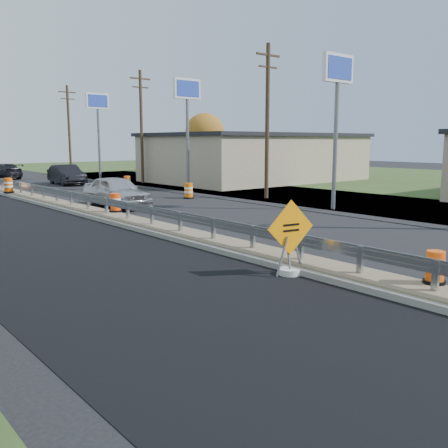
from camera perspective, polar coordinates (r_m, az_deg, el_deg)
ground at (r=17.39m, az=-1.22°, el=-2.39°), size 140.00×140.00×0.00m
grass_verge_far at (r=46.97m, az=20.24°, el=4.53°), size 40.00×120.00×0.03m
median at (r=24.04m, az=-13.24°, el=0.93°), size 1.60×55.00×0.23m
guardrail at (r=24.85m, az=-14.34°, el=2.59°), size 0.10×46.15×0.72m
retail_building_near at (r=45.93m, az=3.62°, el=7.67°), size 18.50×12.50×4.27m
pylon_sign_south at (r=26.84m, az=12.85°, el=15.44°), size 2.20×0.30×7.90m
pylon_sign_mid at (r=36.23m, az=-4.24°, el=14.02°), size 2.20×0.30×7.90m
pylon_sign_north at (r=48.25m, az=-14.25°, el=12.62°), size 2.20×0.30×7.90m
utility_pole_smid at (r=31.44m, az=4.97°, el=11.90°), size 1.90×0.26×9.40m
utility_pole_nmid at (r=43.38m, az=-9.42°, el=11.13°), size 1.90×0.26×9.40m
utility_pole_north at (r=56.79m, az=-17.29°, el=10.40°), size 1.90×0.26×9.40m
tree_far_yellow at (r=59.82m, az=-2.22°, el=10.37°), size 4.62×4.62×6.86m
caution_sign at (r=13.52m, az=7.55°, el=-3.66°), size 1.46×0.62×2.04m
barrel_median_near at (r=12.85m, az=22.97°, el=-4.64°), size 0.53×0.53×0.78m
barrel_median_mid at (r=24.35m, az=-12.30°, el=2.36°), size 0.60×0.60×0.88m
barrel_median_far at (r=35.60m, az=-23.41°, el=4.04°), size 0.66×0.66×0.97m
barrel_shoulder_near at (r=31.52m, az=-4.07°, el=3.77°), size 0.66×0.66×0.97m
barrel_shoulder_mid at (r=39.26m, az=-11.00°, el=4.71°), size 0.63×0.63×0.92m
barrel_shoulder_far at (r=45.90m, az=-16.20°, el=5.17°), size 0.64×0.64×0.93m
car_silver at (r=27.88m, az=-12.19°, el=3.64°), size 2.07×5.01×1.70m
car_dark_mid at (r=43.67m, az=-17.55°, el=5.41°), size 2.04×5.09×1.65m
car_dark_far at (r=52.41m, az=-23.93°, el=5.54°), size 2.63×5.27×1.47m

